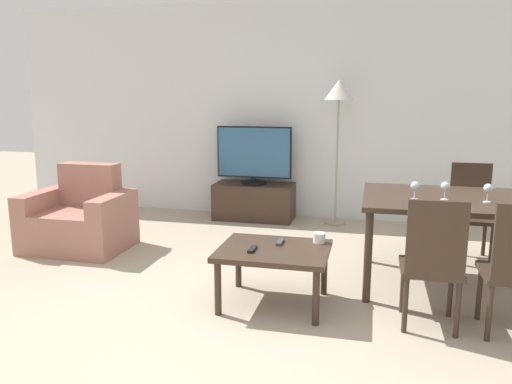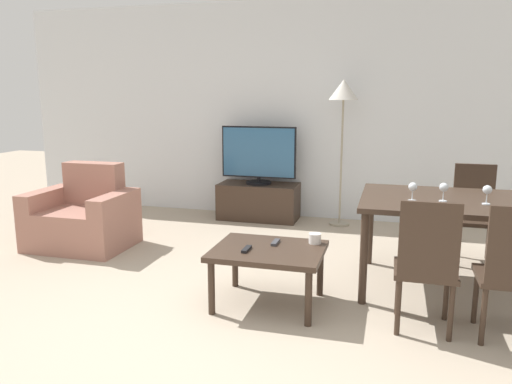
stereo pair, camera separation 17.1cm
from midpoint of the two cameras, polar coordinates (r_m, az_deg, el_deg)
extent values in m
plane|color=tan|center=(3.30, -5.72, -17.11)|extent=(18.00, 18.00, 0.00)
cube|color=silver|center=(6.37, 5.84, 9.20)|extent=(7.61, 0.06, 2.70)
cube|color=#9E6B5B|center=(5.43, -18.45, -3.93)|extent=(0.63, 0.74, 0.40)
cube|color=#9E6B5B|center=(5.56, -17.17, 0.97)|extent=(0.63, 0.20, 0.45)
cube|color=#9E6B5B|center=(5.64, -21.92, -2.67)|extent=(0.18, 0.74, 0.58)
cube|color=#9E6B5B|center=(5.20, -14.80, -3.36)|extent=(0.18, 0.74, 0.58)
cube|color=#38281E|center=(6.30, 1.08, -1.07)|extent=(0.99, 0.47, 0.45)
cylinder|color=black|center=(6.26, 1.09, 1.09)|extent=(0.32, 0.32, 0.03)
cylinder|color=black|center=(6.25, 1.09, 1.45)|extent=(0.04, 0.04, 0.05)
cube|color=black|center=(6.20, 1.10, 4.58)|extent=(0.94, 0.04, 0.64)
cube|color=#2D5B84|center=(6.18, 1.05, 4.55)|extent=(0.91, 0.01, 0.60)
cube|color=#38281E|center=(3.72, 2.76, -6.75)|extent=(0.81, 0.66, 0.04)
cylinder|color=#38281E|center=(3.64, -3.75, -10.87)|extent=(0.05, 0.05, 0.40)
cylinder|color=#38281E|center=(3.48, 7.44, -11.96)|extent=(0.05, 0.05, 0.40)
cylinder|color=#38281E|center=(4.13, -1.20, -8.11)|extent=(0.05, 0.05, 0.40)
cylinder|color=#38281E|center=(3.99, 8.59, -8.91)|extent=(0.05, 0.05, 0.40)
cube|color=#38281E|center=(4.25, 23.05, -1.04)|extent=(1.47, 1.07, 0.04)
cylinder|color=#38281E|center=(3.85, 13.45, -7.42)|extent=(0.06, 0.06, 0.71)
cylinder|color=#38281E|center=(4.76, 13.91, -3.87)|extent=(0.06, 0.06, 0.71)
cube|color=#38281E|center=(3.58, 20.07, -8.44)|extent=(0.40, 0.40, 0.04)
cylinder|color=#38281E|center=(3.79, 17.19, -10.54)|extent=(0.04, 0.04, 0.39)
cylinder|color=#38281E|center=(3.82, 22.13, -10.72)|extent=(0.04, 0.04, 0.39)
cylinder|color=#38281E|center=(3.49, 17.32, -12.47)|extent=(0.04, 0.04, 0.39)
cylinder|color=#38281E|center=(3.52, 22.72, -12.64)|extent=(0.04, 0.04, 0.39)
cube|color=#38281E|center=(3.33, 20.60, -5.20)|extent=(0.37, 0.04, 0.49)
cube|color=#38281E|center=(5.10, 24.57, -3.00)|extent=(0.40, 0.40, 0.04)
cylinder|color=#38281E|center=(4.97, 22.81, -5.72)|extent=(0.04, 0.04, 0.39)
cylinder|color=#38281E|center=(5.03, 26.49, -5.85)|extent=(0.04, 0.04, 0.39)
cylinder|color=#38281E|center=(5.28, 22.39, -4.73)|extent=(0.04, 0.04, 0.39)
cylinder|color=#38281E|center=(5.33, 25.85, -4.86)|extent=(0.04, 0.04, 0.39)
cube|color=#38281E|center=(5.22, 24.51, 0.27)|extent=(0.37, 0.04, 0.49)
cube|color=#38281E|center=(3.66, 28.20, -8.67)|extent=(0.40, 0.40, 0.04)
cylinder|color=#38281E|center=(3.85, 25.00, -10.79)|extent=(0.04, 0.04, 0.39)
cylinder|color=#38281E|center=(3.55, 25.84, -12.69)|extent=(0.04, 0.04, 0.39)
cylinder|color=gray|center=(6.16, 10.28, -3.59)|extent=(0.24, 0.24, 0.02)
cylinder|color=gray|center=(6.02, 10.52, 3.30)|extent=(0.02, 0.02, 1.47)
cone|color=beige|center=(5.96, 10.82, 11.43)|extent=(0.34, 0.34, 0.23)
cube|color=#38383D|center=(3.83, 3.53, -5.77)|extent=(0.04, 0.15, 0.02)
cube|color=black|center=(3.66, 0.26, -6.55)|extent=(0.04, 0.15, 0.02)
cylinder|color=white|center=(3.86, 8.02, -5.28)|extent=(0.09, 0.09, 0.08)
cylinder|color=silver|center=(4.12, 21.69, -0.98)|extent=(0.06, 0.06, 0.01)
cylinder|color=silver|center=(4.11, 21.73, -0.44)|extent=(0.01, 0.01, 0.07)
sphere|color=silver|center=(4.10, 21.80, 0.50)|extent=(0.07, 0.07, 0.07)
cylinder|color=silver|center=(4.05, 18.56, -0.94)|extent=(0.06, 0.06, 0.01)
cylinder|color=silver|center=(4.05, 18.59, -0.40)|extent=(0.01, 0.01, 0.07)
sphere|color=silver|center=(4.03, 18.65, 0.56)|extent=(0.07, 0.07, 0.07)
cylinder|color=silver|center=(4.14, 25.89, -1.24)|extent=(0.06, 0.06, 0.01)
cylinder|color=silver|center=(4.13, 25.94, -0.71)|extent=(0.01, 0.01, 0.07)
sphere|color=silver|center=(4.12, 26.02, 0.23)|extent=(0.07, 0.07, 0.07)
camera|label=1|loc=(0.09, -88.96, 0.21)|focal=35.00mm
camera|label=2|loc=(0.09, 91.04, -0.21)|focal=35.00mm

